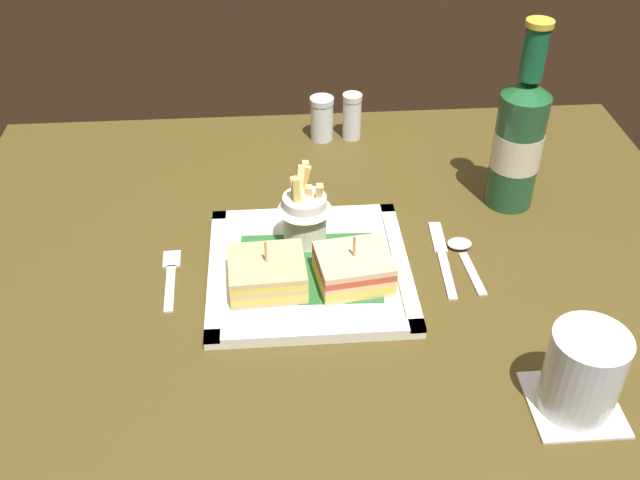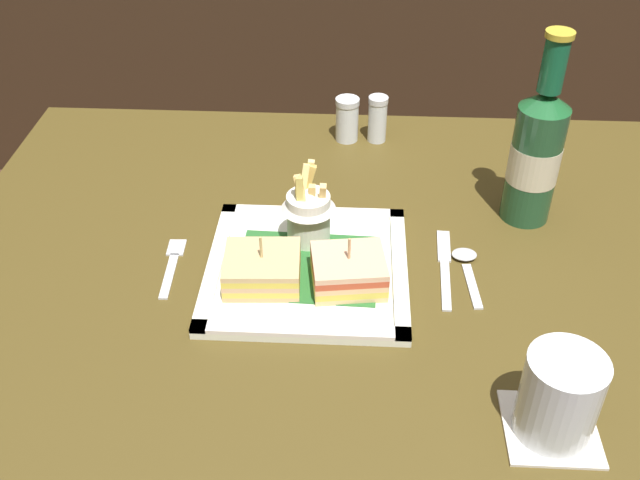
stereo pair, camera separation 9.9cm
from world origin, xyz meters
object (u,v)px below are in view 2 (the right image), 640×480
(sandwich_half_left, at_px, (262,269))
(water_glass, at_px, (558,401))
(spoon, at_px, (466,262))
(pepper_shaker, at_px, (377,122))
(knife, at_px, (445,265))
(dining_table, at_px, (331,328))
(beer_bottle, at_px, (536,152))
(sandwich_half_right, at_px, (349,271))
(salt_shaker, at_px, (347,122))
(fries_cup, at_px, (308,209))
(fork, at_px, (173,263))
(square_plate, at_px, (307,269))

(sandwich_half_left, xyz_separation_m, water_glass, (0.34, -0.22, 0.02))
(spoon, bearing_deg, sandwich_half_left, -167.63)
(sandwich_half_left, height_order, spoon, sandwich_half_left)
(pepper_shaker, bearing_deg, knife, -75.19)
(dining_table, height_order, beer_bottle, beer_bottle)
(dining_table, distance_m, beer_bottle, 0.40)
(pepper_shaker, bearing_deg, sandwich_half_left, -110.99)
(sandwich_half_left, distance_m, sandwich_half_right, 0.11)
(dining_table, distance_m, pepper_shaker, 0.38)
(beer_bottle, xyz_separation_m, salt_shaker, (-0.27, 0.22, -0.08))
(fries_cup, distance_m, water_glass, 0.42)
(water_glass, bearing_deg, fries_cup, 131.97)
(fries_cup, relative_size, beer_bottle, 0.41)
(sandwich_half_right, bearing_deg, dining_table, 107.39)
(water_glass, height_order, knife, water_glass)
(knife, distance_m, pepper_shaker, 0.36)
(dining_table, distance_m, water_glass, 0.43)
(pepper_shaker, bearing_deg, fries_cup, -107.96)
(beer_bottle, relative_size, pepper_shaker, 3.50)
(sandwich_half_right, distance_m, pepper_shaker, 0.40)
(beer_bottle, xyz_separation_m, pepper_shaker, (-0.22, 0.22, -0.07))
(water_glass, distance_m, fork, 0.54)
(fries_cup, bearing_deg, salt_shaker, 81.27)
(sandwich_half_right, bearing_deg, square_plate, 150.56)
(sandwich_half_right, height_order, salt_shaker, sandwich_half_right)
(sandwich_half_right, relative_size, knife, 0.61)
(water_glass, height_order, fork, water_glass)
(beer_bottle, xyz_separation_m, spoon, (-0.10, -0.12, -0.10))
(square_plate, bearing_deg, beer_bottle, 25.54)
(fork, height_order, knife, same)
(spoon, bearing_deg, dining_table, 175.30)
(knife, bearing_deg, pepper_shaker, 104.81)
(knife, bearing_deg, sandwich_half_right, -156.68)
(beer_bottle, distance_m, water_glass, 0.41)
(pepper_shaker, bearing_deg, spoon, -70.55)
(dining_table, height_order, fork, fork)
(dining_table, height_order, water_glass, water_glass)
(fork, bearing_deg, knife, 2.44)
(dining_table, height_order, spoon, spoon)
(beer_bottle, relative_size, knife, 1.68)
(sandwich_half_right, distance_m, beer_bottle, 0.33)
(fork, bearing_deg, sandwich_half_right, -9.53)
(knife, bearing_deg, fork, -177.56)
(water_glass, relative_size, salt_shaker, 1.30)
(fork, xyz_separation_m, spoon, (0.41, 0.02, 0.00))
(sandwich_half_left, bearing_deg, salt_shaker, 75.79)
(square_plate, height_order, pepper_shaker, pepper_shaker)
(knife, bearing_deg, fries_cup, 168.88)
(salt_shaker, bearing_deg, knife, -67.39)
(fries_cup, bearing_deg, sandwich_half_left, -119.99)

